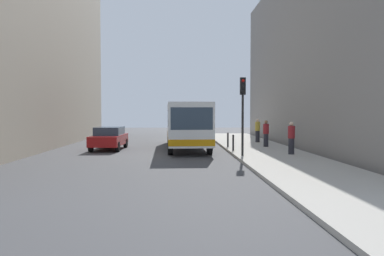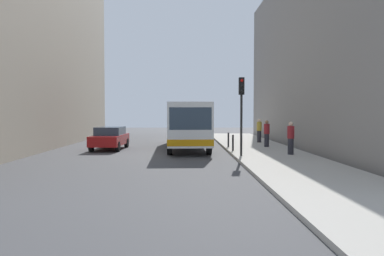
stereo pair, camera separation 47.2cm
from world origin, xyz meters
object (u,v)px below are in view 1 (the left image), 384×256
(car_beside_bus, at_px, (109,138))
(traffic_light, at_px, (243,101))
(pedestrian_near_signal, at_px, (291,138))
(pedestrian_far_sidewalk, at_px, (258,130))
(bollard_mid, at_px, (228,140))
(bus, at_px, (186,123))
(pedestrian_mid_sidewalk, at_px, (266,133))
(bollard_near, at_px, (233,143))

(car_beside_bus, height_order, traffic_light, traffic_light)
(pedestrian_near_signal, height_order, pedestrian_far_sidewalk, pedestrian_far_sidewalk)
(traffic_light, xyz_separation_m, bollard_mid, (-0.10, 5.22, -2.38))
(car_beside_bus, height_order, pedestrian_far_sidewalk, pedestrian_far_sidewalk)
(bus, relative_size, pedestrian_far_sidewalk, 6.20)
(pedestrian_near_signal, relative_size, pedestrian_mid_sidewalk, 1.01)
(pedestrian_near_signal, bearing_deg, bollard_mid, -103.68)
(bus, bearing_deg, pedestrian_far_sidewalk, -151.35)
(traffic_light, relative_size, pedestrian_mid_sidewalk, 2.34)
(bollard_mid, xyz_separation_m, pedestrian_mid_sidewalk, (2.56, 0.14, 0.40))
(bollard_mid, relative_size, pedestrian_near_signal, 0.53)
(traffic_light, distance_m, pedestrian_near_signal, 3.45)
(bollard_near, height_order, bollard_mid, same)
(car_beside_bus, xyz_separation_m, pedestrian_far_sidewalk, (10.55, 3.99, 0.26))
(traffic_light, relative_size, pedestrian_near_signal, 2.31)
(traffic_light, height_order, bollard_mid, traffic_light)
(car_beside_bus, bearing_deg, bollard_near, 164.03)
(bus, relative_size, pedestrian_mid_sidewalk, 6.32)
(bollard_near, bearing_deg, pedestrian_mid_sidewalk, 45.49)
(traffic_light, xyz_separation_m, pedestrian_near_signal, (2.77, 0.62, -1.96))
(bus, distance_m, car_beside_bus, 5.19)
(traffic_light, relative_size, bollard_mid, 4.32)
(bollard_mid, bearing_deg, pedestrian_mid_sidewalk, 3.09)
(traffic_light, distance_m, pedestrian_mid_sidewalk, 6.22)
(bollard_near, relative_size, pedestrian_far_sidewalk, 0.53)
(car_beside_bus, height_order, bollard_mid, car_beside_bus)
(car_beside_bus, distance_m, traffic_light, 9.71)
(pedestrian_mid_sidewalk, height_order, pedestrian_far_sidewalk, pedestrian_far_sidewalk)
(bollard_mid, distance_m, pedestrian_near_signal, 5.45)
(car_beside_bus, xyz_separation_m, bollard_mid, (7.76, -0.02, -0.16))
(traffic_light, bearing_deg, car_beside_bus, 146.32)
(traffic_light, xyz_separation_m, pedestrian_mid_sidewalk, (2.46, 5.36, -1.98))
(pedestrian_mid_sidewalk, bearing_deg, bollard_near, 125.82)
(bollard_mid, bearing_deg, pedestrian_near_signal, -58.05)
(pedestrian_mid_sidewalk, distance_m, pedestrian_far_sidewalk, 3.87)
(bollard_near, height_order, pedestrian_far_sidewalk, pedestrian_far_sidewalk)
(bus, bearing_deg, bollard_near, 128.20)
(bollard_near, distance_m, pedestrian_mid_sidewalk, 3.67)
(bollard_near, bearing_deg, bollard_mid, 90.00)
(car_beside_bus, distance_m, pedestrian_mid_sidewalk, 10.33)
(traffic_light, xyz_separation_m, pedestrian_far_sidewalk, (2.69, 9.23, -1.96))
(bollard_mid, xyz_separation_m, pedestrian_far_sidewalk, (2.79, 4.00, 0.42))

